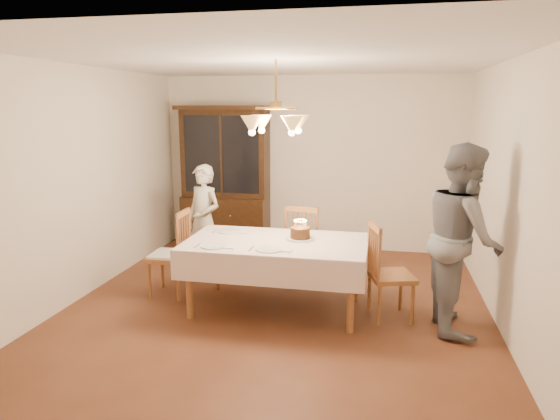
% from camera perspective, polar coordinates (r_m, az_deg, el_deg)
% --- Properties ---
extents(ground, '(5.00, 5.00, 0.00)m').
position_cam_1_polar(ground, '(5.51, -0.43, -11.17)').
color(ground, '#522817').
rests_on(ground, ground).
extents(room_shell, '(5.00, 5.00, 5.00)m').
position_cam_1_polar(room_shell, '(5.11, -0.46, 5.40)').
color(room_shell, white).
rests_on(room_shell, ground).
extents(dining_table, '(1.90, 1.10, 0.76)m').
position_cam_1_polar(dining_table, '(5.28, -0.44, -4.33)').
color(dining_table, brown).
rests_on(dining_table, ground).
extents(china_hutch, '(1.38, 0.54, 2.16)m').
position_cam_1_polar(china_hutch, '(7.67, -6.25, 3.39)').
color(china_hutch, black).
rests_on(china_hutch, ground).
extents(chair_far_side, '(0.49, 0.48, 1.00)m').
position_cam_1_polar(chair_far_side, '(6.11, 2.90, -4.44)').
color(chair_far_side, brown).
rests_on(chair_far_side, ground).
extents(chair_left_end, '(0.43, 0.45, 1.00)m').
position_cam_1_polar(chair_left_end, '(5.89, -12.50, -5.23)').
color(chair_left_end, brown).
rests_on(chair_left_end, ground).
extents(chair_right_end, '(0.53, 0.54, 1.00)m').
position_cam_1_polar(chair_right_end, '(5.24, 12.45, -7.49)').
color(chair_right_end, brown).
rests_on(chair_right_end, ground).
extents(elderly_woman, '(0.62, 0.53, 1.43)m').
position_cam_1_polar(elderly_woman, '(6.48, -8.69, -1.15)').
color(elderly_woman, beige).
rests_on(elderly_woman, ground).
extents(adult_in_grey, '(0.76, 0.94, 1.82)m').
position_cam_1_polar(adult_in_grey, '(5.11, 20.12, -2.98)').
color(adult_in_grey, slate).
rests_on(adult_in_grey, ground).
extents(birthday_cake, '(0.30, 0.30, 0.21)m').
position_cam_1_polar(birthday_cake, '(5.32, 2.32, -2.72)').
color(birthday_cake, white).
rests_on(birthday_cake, dining_table).
extents(place_setting_near_left, '(0.40, 0.25, 0.02)m').
position_cam_1_polar(place_setting_near_left, '(5.08, -7.48, -4.12)').
color(place_setting_near_left, white).
rests_on(place_setting_near_left, dining_table).
extents(place_setting_near_right, '(0.42, 0.27, 0.02)m').
position_cam_1_polar(place_setting_near_right, '(4.93, -1.11, -4.51)').
color(place_setting_near_right, white).
rests_on(place_setting_near_right, dining_table).
extents(place_setting_far_left, '(0.40, 0.25, 0.02)m').
position_cam_1_polar(place_setting_far_left, '(5.65, -5.70, -2.45)').
color(place_setting_far_left, white).
rests_on(place_setting_far_left, dining_table).
extents(chandelier, '(0.62, 0.62, 0.73)m').
position_cam_1_polar(chandelier, '(5.08, -0.46, 9.84)').
color(chandelier, '#BF8C3F').
rests_on(chandelier, ground).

